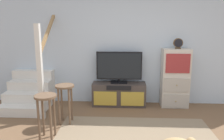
{
  "coord_description": "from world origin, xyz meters",
  "views": [
    {
      "loc": [
        -0.21,
        -2.56,
        1.8
      ],
      "look_at": [
        -0.44,
        1.91,
        0.86
      ],
      "focal_mm": 35.83,
      "sensor_mm": 36.0,
      "label": 1
    }
  ],
  "objects_px": {
    "media_console": "(119,94)",
    "side_cabinet": "(175,78)",
    "television": "(119,67)",
    "desk_clock": "(178,44)",
    "bar_stool_far": "(65,95)",
    "bar_stool_near": "(46,106)"
  },
  "relations": [
    {
      "from": "media_console",
      "to": "bar_stool_far",
      "type": "relative_size",
      "value": 1.62
    },
    {
      "from": "desk_clock",
      "to": "bar_stool_far",
      "type": "height_order",
      "value": "desk_clock"
    },
    {
      "from": "media_console",
      "to": "side_cabinet",
      "type": "relative_size",
      "value": 0.92
    },
    {
      "from": "bar_stool_near",
      "to": "bar_stool_far",
      "type": "distance_m",
      "value": 0.6
    },
    {
      "from": "media_console",
      "to": "desk_clock",
      "type": "distance_m",
      "value": 1.67
    },
    {
      "from": "television",
      "to": "bar_stool_far",
      "type": "relative_size",
      "value": 1.37
    },
    {
      "from": "side_cabinet",
      "to": "television",
      "type": "bearing_deg",
      "value": 179.35
    },
    {
      "from": "television",
      "to": "bar_stool_far",
      "type": "xyz_separation_m",
      "value": [
        -0.95,
        -0.98,
        -0.34
      ]
    },
    {
      "from": "media_console",
      "to": "desk_clock",
      "type": "bearing_deg",
      "value": -0.23
    },
    {
      "from": "media_console",
      "to": "side_cabinet",
      "type": "distance_m",
      "value": 1.27
    },
    {
      "from": "media_console",
      "to": "television",
      "type": "bearing_deg",
      "value": 90.0
    },
    {
      "from": "media_console",
      "to": "side_cabinet",
      "type": "bearing_deg",
      "value": 0.48
    },
    {
      "from": "media_console",
      "to": "television",
      "type": "distance_m",
      "value": 0.62
    },
    {
      "from": "side_cabinet",
      "to": "bar_stool_near",
      "type": "relative_size",
      "value": 1.77
    },
    {
      "from": "side_cabinet",
      "to": "bar_stool_near",
      "type": "bearing_deg",
      "value": -146.31
    },
    {
      "from": "side_cabinet",
      "to": "desk_clock",
      "type": "height_order",
      "value": "desk_clock"
    },
    {
      "from": "media_console",
      "to": "bar_stool_far",
      "type": "bearing_deg",
      "value": -134.83
    },
    {
      "from": "bar_stool_near",
      "to": "television",
      "type": "bearing_deg",
      "value": 54.74
    },
    {
      "from": "side_cabinet",
      "to": "bar_stool_far",
      "type": "relative_size",
      "value": 1.77
    },
    {
      "from": "side_cabinet",
      "to": "bar_stool_far",
      "type": "bearing_deg",
      "value": -155.93
    },
    {
      "from": "television",
      "to": "bar_stool_near",
      "type": "relative_size",
      "value": 1.37
    },
    {
      "from": "media_console",
      "to": "bar_stool_near",
      "type": "relative_size",
      "value": 1.63
    }
  ]
}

